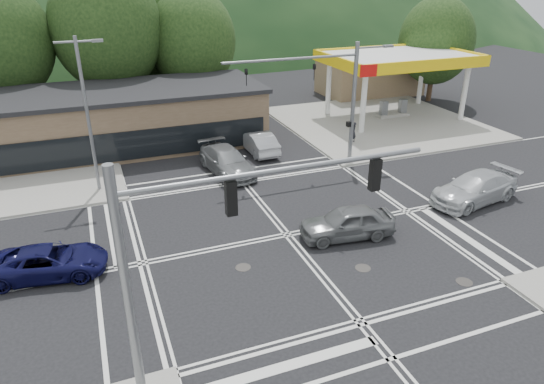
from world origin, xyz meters
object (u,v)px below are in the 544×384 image
object	(u,v)px
car_silver_east	(475,188)
car_northbound	(227,161)
car_blue_west	(49,262)
car_queue_b	(208,116)
pedestrian	(353,132)
car_grey_center	(347,222)
car_queue_a	(258,142)

from	to	relation	value
car_silver_east	car_northbound	distance (m)	15.17
car_blue_west	car_queue_b	distance (m)	22.77
car_silver_east	pedestrian	bearing A→B (deg)	177.28
car_grey_center	car_northbound	xyz separation A→B (m)	(-3.17, 10.24, 0.01)
car_blue_west	car_northbound	bearing A→B (deg)	-41.72
car_blue_west	car_northbound	world-z (taller)	car_northbound
car_queue_a	car_northbound	size ratio (longest dim) A/B	0.85
car_grey_center	car_queue_a	bearing A→B (deg)	-172.29
car_grey_center	pedestrian	xyz separation A→B (m)	(7.41, 12.28, 0.13)
pedestrian	car_silver_east	bearing A→B (deg)	64.88
car_silver_east	car_queue_b	size ratio (longest dim) A/B	1.21
car_silver_east	car_northbound	xyz separation A→B (m)	(-11.99, 9.30, -0.01)
car_blue_west	pedestrian	distance (m)	23.58
car_queue_a	pedestrian	xyz separation A→B (m)	(7.35, -0.91, 0.15)
car_blue_west	car_silver_east	size ratio (longest dim) A/B	0.86
car_queue_b	car_northbound	bearing A→B (deg)	74.43
car_queue_a	car_queue_b	xyz separation A→B (m)	(-1.69, 7.88, 0.01)
car_grey_center	car_blue_west	bearing A→B (deg)	-89.30
pedestrian	car_grey_center	bearing A→B (deg)	26.69
car_queue_a	car_northbound	distance (m)	4.37
car_queue_a	car_northbound	xyz separation A→B (m)	(-3.23, -2.94, 0.03)
car_blue_west	car_queue_a	distance (m)	17.88
car_blue_west	car_silver_east	world-z (taller)	car_silver_east
car_queue_a	pedestrian	world-z (taller)	pedestrian
car_queue_a	car_queue_b	distance (m)	8.06
car_grey_center	car_queue_b	distance (m)	21.13
car_silver_east	pedestrian	distance (m)	11.42
car_blue_west	pedestrian	xyz separation A→B (m)	(21.09, 10.53, 0.25)
car_queue_b	pedestrian	bearing A→B (deg)	128.33
car_silver_east	car_northbound	size ratio (longest dim) A/B	1.01
car_queue_b	pedestrian	world-z (taller)	pedestrian
car_blue_west	car_queue_b	size ratio (longest dim) A/B	1.04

